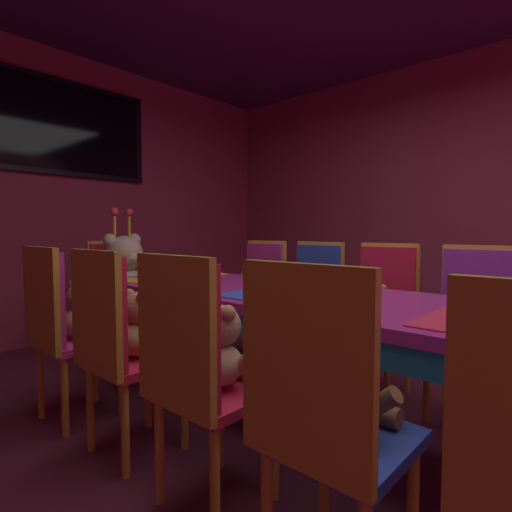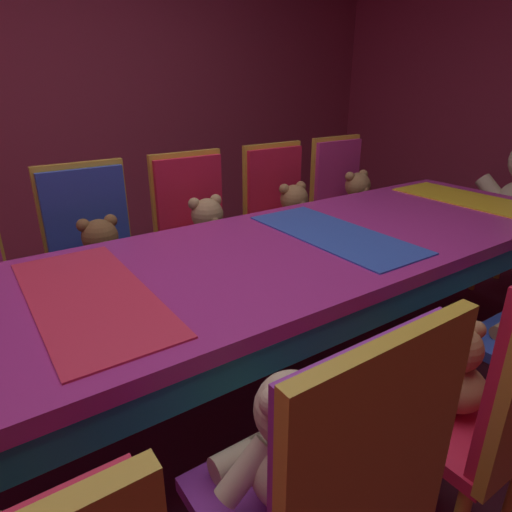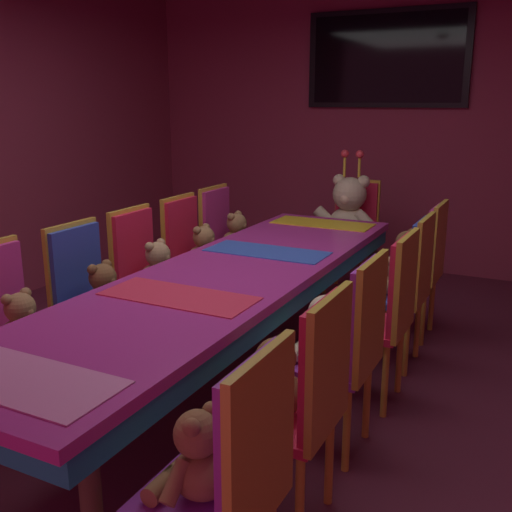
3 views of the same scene
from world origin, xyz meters
The scene contains 28 objects.
ground_plane centered at (0.00, 0.00, 0.00)m, with size 7.90×7.90×0.00m, color #591E33.
wall_back centered at (0.00, 3.20, 1.40)m, with size 5.20×0.12×2.80m, color #99334C.
banquet_table centered at (0.00, 0.00, 0.66)m, with size 0.90×3.49×0.75m.
chair_left_1 centered at (-0.84, -0.84, 0.60)m, with size 0.42×0.41×0.98m.
teddy_left_1 centered at (-0.69, -0.84, 0.59)m, with size 0.25×0.32×0.31m.
chair_left_2 centered at (-0.81, -0.28, 0.60)m, with size 0.42×0.41×0.98m.
teddy_left_2 centered at (-0.66, -0.28, 0.59)m, with size 0.26×0.34×0.32m.
chair_left_3 centered at (-0.82, 0.27, 0.60)m, with size 0.42×0.41×0.98m.
teddy_left_3 centered at (-0.67, 0.27, 0.60)m, with size 0.27×0.35×0.33m.
chair_left_4 centered at (-0.82, 0.84, 0.60)m, with size 0.42×0.41×0.98m.
teddy_left_4 centered at (-0.67, 0.84, 0.60)m, with size 0.27×0.35×0.33m.
chair_left_5 centered at (-0.85, 1.39, 0.60)m, with size 0.42×0.41×0.98m.
teddy_left_5 centered at (-0.70, 1.39, 0.60)m, with size 0.27×0.35×0.33m.
chair_right_0 centered at (0.83, -1.41, 0.60)m, with size 0.42×0.41×0.98m.
teddy_right_0 centered at (0.68, -1.41, 0.59)m, with size 0.25×0.32×0.30m.
chair_right_1 centered at (0.83, -0.84, 0.60)m, with size 0.42×0.41×0.98m.
teddy_right_1 centered at (0.68, -0.84, 0.60)m, with size 0.27×0.35×0.33m.
chair_right_2 centered at (0.82, -0.27, 0.60)m, with size 0.42×0.41×0.98m.
teddy_right_2 centered at (0.67, -0.27, 0.60)m, with size 0.27×0.35×0.33m.
chair_right_3 centered at (0.84, 0.29, 0.60)m, with size 0.42×0.41×0.98m.
teddy_right_3 centered at (0.70, 0.29, 0.57)m, with size 0.22×0.28×0.27m.
chair_right_4 centered at (0.83, 0.84, 0.60)m, with size 0.42×0.41×0.98m.
teddy_right_4 centered at (0.69, 0.84, 0.57)m, with size 0.21×0.27×0.26m.
chair_right_5 centered at (0.82, 1.38, 0.60)m, with size 0.42×0.41×0.98m.
teddy_right_5 centered at (0.68, 1.38, 0.60)m, with size 0.26×0.34×0.32m.
throne_chair centered at (0.00, 2.29, 0.60)m, with size 0.41×0.42×0.98m.
king_teddy_bear centered at (0.00, 2.12, 0.71)m, with size 0.62×0.48×0.80m.
wall_tv centered at (0.00, 3.11, 2.05)m, with size 1.56×0.06×0.90m.
Camera 3 is at (1.58, -2.78, 1.67)m, focal length 41.79 mm.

